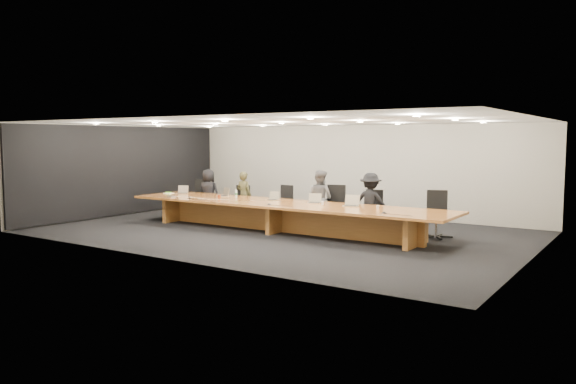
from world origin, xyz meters
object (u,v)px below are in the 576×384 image
(paper_cup_near, at_px, (323,203))
(conference_table, at_px, (281,212))
(person_d, at_px, (370,203))
(chair_far_left, at_px, (199,197))
(chair_mid_left, at_px, (282,204))
(av_box, at_px, (172,197))
(chair_right, at_px, (371,210))
(mic_center, at_px, (269,204))
(person_a, at_px, (209,193))
(water_bottle, at_px, (236,194))
(chair_left, at_px, (240,202))
(laptop_d, at_px, (314,198))
(laptop_c, at_px, (272,196))
(person_c, at_px, (320,199))
(person_b, at_px, (244,196))
(laptop_a, at_px, (182,189))
(mic_right, at_px, (384,213))
(chair_mid_right, at_px, (334,207))
(paper_cup_far, at_px, (378,207))
(mic_left, at_px, (189,198))
(laptop_e, at_px, (351,200))
(laptop_b, at_px, (223,192))
(chair_far_right, at_px, (437,214))
(amber_mug, at_px, (219,197))

(paper_cup_near, bearing_deg, conference_table, -173.20)
(person_d, bearing_deg, chair_far_left, -9.74)
(chair_mid_left, height_order, av_box, chair_mid_left)
(chair_right, relative_size, av_box, 4.91)
(chair_far_left, relative_size, mic_center, 10.02)
(person_a, height_order, water_bottle, person_a)
(chair_far_left, bearing_deg, mic_center, -37.10)
(chair_left, relative_size, person_a, 0.71)
(laptop_d, xyz_separation_m, av_box, (-4.09, -0.94, -0.11))
(chair_mid_left, relative_size, av_box, 4.94)
(chair_left, distance_m, av_box, 2.07)
(person_d, distance_m, laptop_c, 2.62)
(chair_left, bearing_deg, water_bottle, -72.35)
(chair_right, distance_m, person_c, 1.47)
(person_b, bearing_deg, chair_right, -175.70)
(chair_mid_left, bearing_deg, person_a, -168.06)
(laptop_a, height_order, water_bottle, laptop_a)
(mic_right, bearing_deg, chair_mid_left, 155.98)
(chair_mid_right, xyz_separation_m, person_a, (-4.41, 0.02, 0.14))
(mic_right, bearing_deg, chair_far_left, 165.83)
(chair_mid_left, xyz_separation_m, person_b, (-1.27, -0.09, 0.17))
(laptop_a, bearing_deg, paper_cup_near, -25.27)
(chair_right, height_order, mic_center, chair_right)
(chair_far_left, height_order, paper_cup_far, chair_far_left)
(conference_table, xyz_separation_m, mic_left, (-2.70, -0.53, 0.24))
(person_c, distance_m, laptop_e, 1.68)
(conference_table, relative_size, person_c, 5.84)
(chair_mid_left, bearing_deg, person_b, -165.48)
(chair_mid_right, xyz_separation_m, laptop_e, (0.96, -0.89, 0.30))
(mic_center, bearing_deg, laptop_e, 23.65)
(laptop_a, relative_size, laptop_d, 0.98)
(person_d, height_order, laptop_c, person_d)
(chair_far_left, bearing_deg, chair_mid_left, -13.79)
(chair_left, xyz_separation_m, mic_center, (2.29, -1.73, 0.25))
(water_bottle, bearing_deg, person_a, 154.06)
(chair_right, bearing_deg, person_b, 178.67)
(laptop_b, xyz_separation_m, laptop_d, (3.06, -0.03, -0.00))
(chair_far_right, height_order, person_d, person_d)
(chair_far_left, bearing_deg, conference_table, -30.56)
(mic_right, bearing_deg, laptop_d, 159.52)
(laptop_b, height_order, paper_cup_far, laptop_b)
(paper_cup_near, distance_m, mic_center, 1.32)
(conference_table, relative_size, laptop_e, 25.01)
(amber_mug, xyz_separation_m, mic_left, (-0.68, -0.46, -0.03))
(chair_far_right, distance_m, person_a, 7.16)
(water_bottle, height_order, mic_right, water_bottle)
(amber_mug, bearing_deg, person_a, 140.27)
(chair_far_right, distance_m, person_d, 1.69)
(chair_right, height_order, laptop_a, chair_right)
(chair_far_right, bearing_deg, laptop_e, -169.29)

